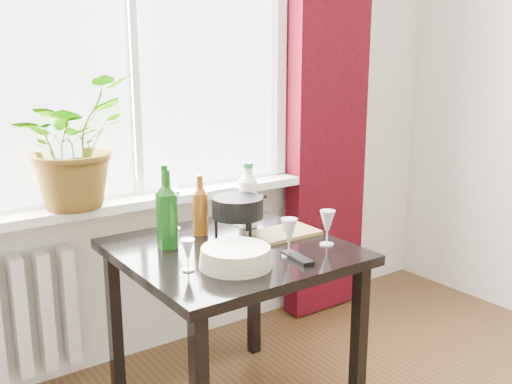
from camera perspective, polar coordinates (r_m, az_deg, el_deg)
window at (r=2.71m, az=-12.52°, el=15.63°), size 1.72×0.08×1.62m
windowsill at (r=2.73m, az=-11.13°, el=-0.76°), size 1.72×0.20×0.04m
curtain at (r=3.25m, az=7.28°, el=10.04°), size 0.50×0.12×2.56m
table at (r=2.32m, az=-2.43°, el=-7.65°), size 0.85×0.85×0.74m
potted_plant at (r=2.55m, az=-17.96°, el=4.79°), size 0.67×0.65×0.56m
wine_bottle_left at (r=2.26m, az=-8.82°, el=-1.65°), size 0.10×0.10×0.32m
wine_bottle_right at (r=2.27m, az=-9.03°, el=-1.36°), size 0.10×0.10×0.34m
bottle_amber at (r=2.42m, az=-5.60°, el=-1.27°), size 0.07×0.07×0.26m
cleaning_bottle at (r=2.52m, az=-0.81°, el=-0.23°), size 0.11×0.11×0.29m
wineglass_front_right at (r=2.16m, az=3.32°, el=-4.54°), size 0.08×0.08×0.15m
wineglass_far_right at (r=2.30m, az=7.14°, el=-3.54°), size 0.07×0.07×0.15m
wineglass_back_center at (r=2.56m, az=-1.61°, el=-1.28°), size 0.10×0.10×0.18m
wineglass_back_left at (r=2.51m, az=-8.40°, el=-1.74°), size 0.10×0.10×0.18m
wineglass_front_left at (r=2.04m, az=-6.82°, el=-6.26°), size 0.06×0.06×0.12m
plate_stack at (r=2.07m, az=-2.04°, el=-6.51°), size 0.31×0.31×0.07m
fondue_pot at (r=2.40m, az=-1.83°, el=-2.46°), size 0.29×0.27×0.17m
tv_remote at (r=2.14m, az=4.12°, el=-6.60°), size 0.06×0.16×0.02m
cutting_board at (r=2.44m, az=2.84°, el=-4.11°), size 0.28×0.19×0.02m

